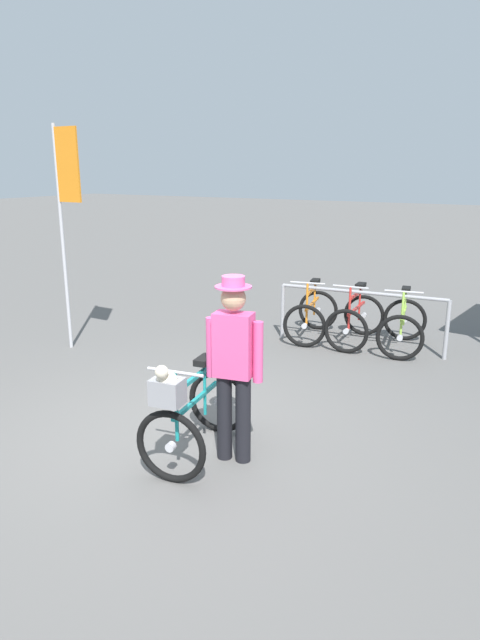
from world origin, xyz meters
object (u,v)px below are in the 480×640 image
(racked_bike_red, at_px, (356,320))
(featured_bicycle, at_px, (191,412))
(racked_bike_lime, at_px, (403,326))
(banner_flag, at_px, (66,196))
(racked_bike_orange, at_px, (312,315))
(person_with_featured_bike, at_px, (234,362))

(racked_bike_red, height_order, featured_bicycle, featured_bicycle)
(racked_bike_lime, bearing_deg, banner_flag, -150.49)
(racked_bike_orange, relative_size, racked_bike_red, 1.06)
(racked_bike_orange, distance_m, person_with_featured_bike, 4.06)
(racked_bike_orange, height_order, racked_bike_red, same)
(racked_bike_red, distance_m, banner_flag, 4.59)
(racked_bike_red, height_order, person_with_featured_bike, person_with_featured_bike)
(racked_bike_red, height_order, racked_bike_lime, same)
(featured_bicycle, relative_size, banner_flag, 0.39)
(racked_bike_red, relative_size, racked_bike_lime, 0.95)
(racked_bike_red, xyz_separation_m, racked_bike_lime, (0.70, 0.06, 0.00))
(racked_bike_orange, bearing_deg, person_with_featured_bike, -77.05)
(featured_bicycle, bearing_deg, racked_bike_red, 88.40)
(racked_bike_lime, height_order, featured_bicycle, featured_bicycle)
(racked_bike_red, bearing_deg, banner_flag, -146.47)
(racked_bike_lime, bearing_deg, person_with_featured_bike, -97.01)
(featured_bicycle, bearing_deg, banner_flag, 150.96)
(featured_bicycle, height_order, person_with_featured_bike, person_with_featured_bike)
(racked_bike_lime, distance_m, featured_bicycle, 4.33)
(racked_bike_orange, height_order, person_with_featured_bike, person_with_featured_bike)
(person_with_featured_bike, bearing_deg, banner_flag, 155.96)
(racked_bike_lime, relative_size, banner_flag, 0.37)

